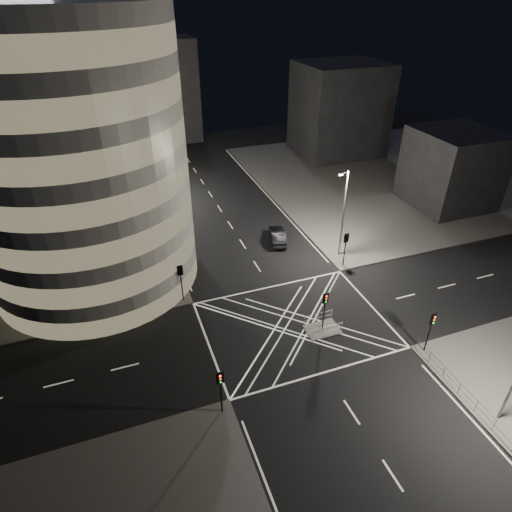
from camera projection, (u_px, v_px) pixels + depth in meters
name	position (u px, v px, depth m)	size (l,w,h in m)	color
ground	(295.00, 324.00, 38.79)	(120.00, 120.00, 0.00)	black
sidewalk_far_right	(391.00, 175.00, 68.40)	(42.00, 42.00, 0.15)	#5B5755
central_island	(322.00, 329.00, 38.13)	(3.00, 2.00, 0.15)	slate
office_tower_curved	(22.00, 150.00, 40.83)	(30.00, 29.00, 27.20)	gray
office_block_rear	(31.00, 110.00, 59.68)	(24.00, 16.00, 22.00)	gray
building_right_far	(339.00, 109.00, 73.73)	(14.00, 12.00, 15.00)	black
building_right_near	(452.00, 168.00, 57.24)	(10.00, 10.00, 10.00)	black
building_far_end	(148.00, 93.00, 78.65)	(18.00, 8.00, 18.00)	black
tree_a	(157.00, 255.00, 40.52)	(3.75, 3.75, 6.43)	black
tree_b	(148.00, 223.00, 45.09)	(4.37, 4.37, 7.10)	black
tree_c	(140.00, 200.00, 49.82)	(4.57, 4.57, 7.24)	black
tree_d	(134.00, 175.00, 54.15)	(4.82, 4.82, 8.16)	black
tree_e	(130.00, 170.00, 59.71)	(3.89, 3.89, 6.13)	black
traffic_signal_fl	(181.00, 276.00, 40.07)	(0.55, 0.22, 4.00)	black
traffic_signal_nl	(220.00, 385.00, 29.32)	(0.55, 0.22, 4.00)	black
traffic_signal_fr	(346.00, 244.00, 45.11)	(0.55, 0.22, 4.00)	black
traffic_signal_nr	(431.00, 326.00, 34.35)	(0.55, 0.22, 4.00)	black
traffic_signal_island	(325.00, 304.00, 36.60)	(0.55, 0.22, 4.00)	black
street_lamp_left_near	(161.00, 228.00, 42.58)	(1.25, 0.25, 10.00)	slate
street_lamp_left_far	(139.00, 166.00, 56.82)	(1.25, 0.25, 10.00)	slate
street_lamp_right_far	(343.00, 211.00, 45.61)	(1.25, 0.25, 10.00)	slate
railing_near_right	(468.00, 397.00, 31.18)	(0.06, 11.70, 1.10)	slate
railing_island_south	(327.00, 331.00, 37.08)	(2.80, 0.06, 1.10)	slate
railing_island_north	(318.00, 318.00, 38.51)	(2.80, 0.06, 1.10)	slate
sedan	(277.00, 236.00, 50.74)	(1.66, 4.76, 1.57)	black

